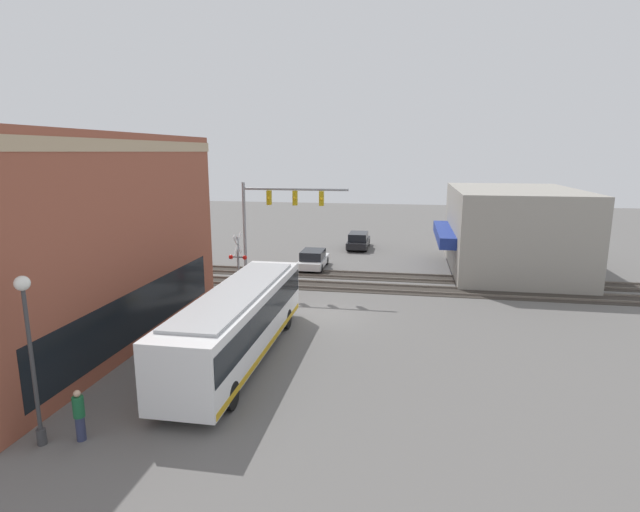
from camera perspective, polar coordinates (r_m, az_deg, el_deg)
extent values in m
plane|color=#605E5B|center=(27.27, 0.77, -6.83)|extent=(120.00, 120.00, 0.00)
cube|color=brown|center=(26.09, -30.18, 1.48)|extent=(17.02, 10.29, 9.53)
cube|color=tan|center=(22.86, -21.46, 11.66)|extent=(17.22, 0.36, 0.50)
cube|color=black|center=(23.87, -19.93, -6.02)|extent=(14.29, 0.12, 2.20)
cube|color=gray|center=(39.73, 21.10, 2.81)|extent=(12.93, 8.69, 6.09)
cube|color=navy|center=(39.14, 14.00, 2.47)|extent=(9.05, 1.20, 0.80)
cube|color=white|center=(21.68, -9.27, -7.30)|extent=(12.13, 2.55, 2.50)
cube|color=black|center=(21.56, -9.30, -6.36)|extent=(11.88, 2.59, 1.05)
cube|color=gold|center=(22.06, -9.18, -9.96)|extent=(11.88, 2.58, 0.24)
cube|color=#A5A8AA|center=(21.29, -9.39, -3.96)|extent=(10.31, 2.17, 0.12)
cylinder|color=black|center=(25.54, -6.34, -7.03)|extent=(1.00, 2.57, 1.00)
cylinder|color=black|center=(18.48, -13.61, -14.95)|extent=(1.00, 2.57, 1.00)
cylinder|color=gray|center=(32.53, -8.59, 2.32)|extent=(0.20, 0.20, 6.84)
cylinder|color=gray|center=(31.27, -2.88, 7.63)|extent=(0.16, 6.70, 0.16)
cube|color=gold|center=(31.73, -5.84, 6.65)|extent=(0.30, 0.27, 0.90)
sphere|color=yellow|center=(31.57, -5.92, 6.62)|extent=(0.20, 0.20, 0.20)
cube|color=gold|center=(31.32, -2.87, 6.63)|extent=(0.30, 0.27, 0.90)
sphere|color=yellow|center=(31.16, -2.94, 6.60)|extent=(0.20, 0.20, 0.20)
cube|color=gold|center=(30.99, 0.17, 6.59)|extent=(0.30, 0.27, 0.90)
sphere|color=yellow|center=(30.83, 0.12, 6.56)|extent=(0.20, 0.20, 0.20)
cylinder|color=gray|center=(31.54, -9.32, -1.01)|extent=(0.14, 0.14, 3.60)
cube|color=white|center=(31.28, -9.40, 1.31)|extent=(1.41, 0.06, 1.41)
cube|color=white|center=(31.28, -9.40, 1.31)|extent=(1.41, 0.06, 1.41)
cylinder|color=#38383A|center=(31.44, -9.35, -0.12)|extent=(0.08, 0.90, 0.08)
sphere|color=red|center=(31.25, -8.60, -0.17)|extent=(0.28, 0.28, 0.28)
sphere|color=red|center=(31.54, -10.15, -0.11)|extent=(0.28, 0.28, 0.28)
cylinder|color=#38383A|center=(18.18, -29.22, -17.58)|extent=(0.28, 0.28, 0.50)
cylinder|color=#38383A|center=(17.27, -29.96, -11.23)|extent=(0.12, 0.12, 4.85)
sphere|color=white|center=(16.49, -30.90, -2.69)|extent=(0.44, 0.44, 0.44)
cube|color=#332D28|center=(32.95, 2.44, -3.51)|extent=(2.60, 60.00, 0.03)
cube|color=#6B6056|center=(32.25, 2.27, -3.74)|extent=(0.07, 60.00, 0.15)
cube|color=#6B6056|center=(33.62, 2.60, -3.09)|extent=(0.07, 60.00, 0.15)
cube|color=#332D28|center=(36.02, 3.11, -2.18)|extent=(2.60, 60.00, 0.03)
cube|color=#6B6056|center=(35.32, 2.97, -2.36)|extent=(0.07, 60.00, 0.15)
cube|color=#6B6056|center=(36.70, 3.25, -1.82)|extent=(0.07, 60.00, 0.15)
cube|color=silver|center=(38.00, -0.76, -0.63)|extent=(4.29, 1.80, 0.54)
cube|color=black|center=(37.67, -0.82, 0.17)|extent=(2.36, 1.62, 0.65)
cylinder|color=black|center=(39.32, -0.40, -0.51)|extent=(0.64, 1.82, 0.64)
cylinder|color=black|center=(36.77, -1.14, -1.38)|extent=(0.64, 1.82, 0.64)
cube|color=black|center=(46.01, 4.42, 1.55)|extent=(4.69, 1.80, 0.56)
cube|color=black|center=(45.68, 4.40, 2.25)|extent=(2.58, 1.62, 0.67)
cylinder|color=black|center=(47.48, 4.59, 1.60)|extent=(0.64, 1.82, 0.64)
cylinder|color=black|center=(44.63, 4.23, 0.94)|extent=(0.64, 1.82, 0.64)
cylinder|color=#473828|center=(31.05, -7.89, -3.78)|extent=(0.28, 0.28, 0.86)
cylinder|color=maroon|center=(30.85, -7.93, -2.37)|extent=(0.34, 0.34, 0.72)
sphere|color=tan|center=(30.73, -7.95, -1.51)|extent=(0.23, 0.23, 0.23)
cylinder|color=#2D3351|center=(17.81, -25.68, -17.33)|extent=(0.28, 0.28, 0.79)
cylinder|color=#195933|center=(17.48, -25.90, -15.24)|extent=(0.34, 0.34, 0.66)
sphere|color=tan|center=(17.29, -26.03, -13.95)|extent=(0.21, 0.21, 0.21)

